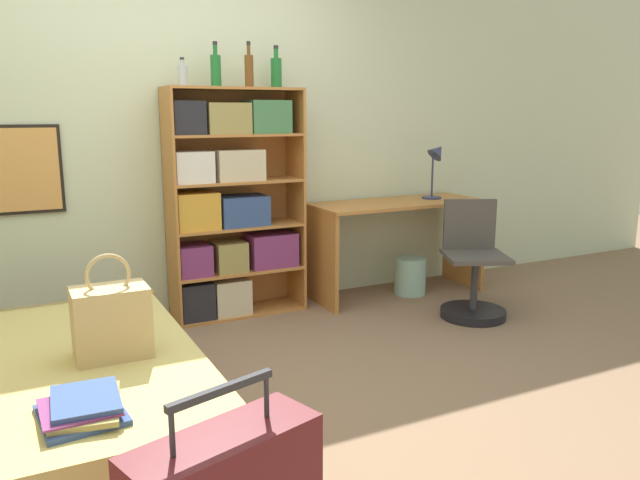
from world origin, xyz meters
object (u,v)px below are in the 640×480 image
Objects in this scene: bottle_green at (183,75)px; waste_bin at (410,276)px; handbag at (111,321)px; bookcase at (228,206)px; bottle_brown at (216,70)px; bottle_clear at (249,70)px; book_stack_on_bed at (84,408)px; desk_lamp at (437,160)px; bottle_blue at (276,72)px; desk at (397,228)px; desk_chair at (473,280)px; bed at (92,394)px.

waste_bin is (1.72, -0.18, -1.51)m from bottle_green.
bookcase is at bearing 54.31° from handbag.
bottle_brown is at bearing 55.94° from handbag.
bottle_clear is at bearing 174.90° from waste_bin.
bottle_clear reaches higher than waste_bin.
bottle_green is at bearing 174.02° from waste_bin.
book_stack_on_bed is 2.30m from bookcase.
bottle_brown is at bearing 176.99° from desk_lamp.
desk is (0.96, -0.13, -1.17)m from bottle_blue.
desk_lamp reaches higher than book_stack_on_bed.
book_stack_on_bed is 3.19m from waste_bin.
desk_chair is (-0.20, -0.72, -0.79)m from desk_lamp.
desk_lamp is (1.99, -0.11, -0.61)m from bottle_green.
desk is at bearing 104.13° from desk_chair.
bottle_clear reaches higher than desk.
desk_chair is at bearing 11.52° from bed.
bookcase is at bearing 152.13° from desk_chair.
desk is at bearing -177.13° from desk_lamp.
bottle_clear reaches higher than bottle_green.
bottle_clear reaches higher than desk_lamp.
desk_lamp is at bearing 2.87° from desk.
bottle_brown reaches higher than bookcase.
waste_bin is (1.44, -0.16, -0.64)m from bookcase.
bottle_brown is (-0.05, 0.01, 0.92)m from bookcase.
desk_lamp is at bearing -4.83° from bottle_blue.
bottle_green is at bearing -179.60° from bottle_blue.
bookcase is 1.74m from desk_lamp.
desk_lamp is (2.82, 1.26, 0.86)m from bed.
bottle_clear reaches higher than handbag.
bottle_brown is 0.99× the size of waste_bin.
desk is 2.99× the size of desk_lamp.
desk is at bearing -4.57° from bottle_brown.
waste_bin is (0.10, -0.05, -0.38)m from desk.
bottle_clear reaches higher than bottle_blue.
bed is 3.92× the size of handbag.
handbag is 1.55× the size of bottle_clear.
waste_bin is (1.50, -0.17, -1.56)m from bottle_brown.
desk_chair is (1.52, -0.81, -0.52)m from bookcase.
desk_chair is at bearing -27.32° from bottle_brown.
handbag is 2.07m from bottle_brown.
bed reaches higher than waste_bin.
bed is 1.14× the size of bookcase.
bottle_blue is (1.58, 1.96, 1.29)m from book_stack_on_bed.
bookcase is at bearing -9.36° from bottle_brown.
bottle_clear is at bearing 49.34° from handbag.
bottle_brown is 1.89m from desk_lamp.
bottle_clear is 0.24m from bottle_blue.
bottle_green is 0.62× the size of bottle_clear.
handbag is at bearing 70.85° from book_stack_on_bed.
bookcase is 0.94m from bottle_clear.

